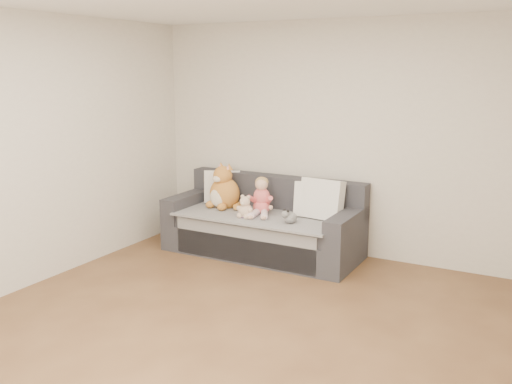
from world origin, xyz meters
TOP-DOWN VIEW (x-y plane):
  - room_shell at (0.00, 0.42)m, footprint 5.00×5.00m
  - sofa at (-0.72, 2.06)m, footprint 2.20×0.94m
  - cushion_left at (-1.40, 2.27)m, footprint 0.47×0.38m
  - cushion_right_back at (-0.16, 2.17)m, footprint 0.45×0.27m
  - cushion_right_front at (-0.05, 2.14)m, footprint 0.50×0.27m
  - toddler at (-0.72, 2.00)m, footprint 0.30×0.43m
  - plush_cat at (-1.25, 2.06)m, footprint 0.43×0.38m
  - teddy_bear at (-0.80, 1.77)m, footprint 0.20×0.15m
  - plush_cow at (-0.27, 1.80)m, footprint 0.13×0.19m
  - sippy_cup at (-0.81, 1.77)m, footprint 0.11×0.07m

SIDE VIEW (x-z plane):
  - sofa at x=-0.72m, z-range -0.12..0.73m
  - sippy_cup at x=-0.81m, z-range 0.48..0.60m
  - plush_cow at x=-0.27m, z-range 0.46..0.62m
  - teddy_bear at x=-0.80m, z-range 0.45..0.70m
  - toddler at x=-0.72m, z-range 0.44..0.86m
  - cushion_right_back at x=-0.16m, z-range 0.47..0.86m
  - cushion_left at x=-1.40m, z-range 0.47..0.87m
  - plush_cat at x=-1.25m, z-range 0.40..0.95m
  - cushion_right_front at x=-0.05m, z-range 0.47..0.91m
  - room_shell at x=0.00m, z-range -1.20..3.80m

